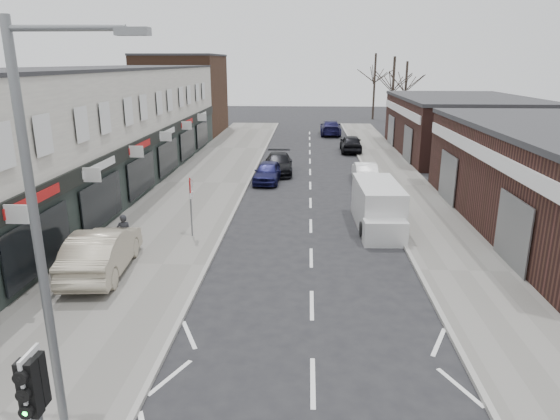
# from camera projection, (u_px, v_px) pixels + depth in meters

# --- Properties ---
(pavement_left) EXTENTS (5.50, 64.00, 0.12)m
(pavement_left) POSITION_uv_depth(u_px,v_px,m) (204.00, 183.00, 31.54)
(pavement_left) COLOR slate
(pavement_left) RESTS_ON ground
(pavement_right) EXTENTS (3.50, 64.00, 0.12)m
(pavement_right) POSITION_uv_depth(u_px,v_px,m) (403.00, 186.00, 30.88)
(pavement_right) COLOR slate
(pavement_right) RESTS_ON ground
(shop_terrace_left) EXTENTS (8.00, 41.00, 7.10)m
(shop_terrace_left) POSITION_uv_depth(u_px,v_px,m) (75.00, 133.00, 28.51)
(shop_terrace_left) COLOR silver
(shop_terrace_left) RESTS_ON ground
(brick_block_far) EXTENTS (8.00, 10.00, 8.00)m
(brick_block_far) POSITION_uv_depth(u_px,v_px,m) (183.00, 96.00, 52.78)
(brick_block_far) COLOR #4A2E20
(brick_block_far) RESTS_ON ground
(right_unit_far) EXTENTS (10.00, 16.00, 4.50)m
(right_unit_far) POSITION_uv_depth(u_px,v_px,m) (461.00, 127.00, 41.38)
(right_unit_far) COLOR #3A1E1A
(right_unit_far) RESTS_ON ground
(tree_far_a) EXTENTS (3.60, 3.60, 8.00)m
(tree_far_a) POSITION_uv_depth(u_px,v_px,m) (390.00, 131.00, 55.60)
(tree_far_a) COLOR #382D26
(tree_far_a) RESTS_ON ground
(tree_far_b) EXTENTS (3.60, 3.60, 7.50)m
(tree_far_b) POSITION_uv_depth(u_px,v_px,m) (403.00, 125.00, 61.21)
(tree_far_b) COLOR #382D26
(tree_far_b) RESTS_ON ground
(tree_far_c) EXTENTS (3.60, 3.60, 8.50)m
(tree_far_c) POSITION_uv_depth(u_px,v_px,m) (373.00, 119.00, 67.11)
(tree_far_c) COLOR #382D26
(tree_far_c) RESTS_ON ground
(traffic_light) EXTENTS (0.28, 0.60, 3.10)m
(traffic_light) POSITION_uv_depth(u_px,v_px,m) (35.00, 398.00, 7.76)
(traffic_light) COLOR slate
(traffic_light) RESTS_ON pavement_left
(street_lamp) EXTENTS (2.23, 0.22, 8.00)m
(street_lamp) POSITION_uv_depth(u_px,v_px,m) (48.00, 238.00, 8.30)
(street_lamp) COLOR slate
(street_lamp) RESTS_ON pavement_left
(warning_sign) EXTENTS (0.12, 0.80, 2.70)m
(warning_sign) POSITION_uv_depth(u_px,v_px,m) (191.00, 190.00, 21.27)
(warning_sign) COLOR slate
(warning_sign) RESTS_ON pavement_left
(white_van) EXTENTS (2.01, 5.34, 2.06)m
(white_van) POSITION_uv_depth(u_px,v_px,m) (378.00, 207.00, 23.13)
(white_van) COLOR silver
(white_van) RESTS_ON ground
(sedan_on_pavement) EXTENTS (2.17, 5.08, 1.63)m
(sedan_on_pavement) POSITION_uv_depth(u_px,v_px,m) (102.00, 251.00, 17.87)
(sedan_on_pavement) COLOR #A89C86
(sedan_on_pavement) RESTS_ON pavement_left
(pedestrian) EXTENTS (0.63, 0.48, 1.55)m
(pedestrian) POSITION_uv_depth(u_px,v_px,m) (124.00, 233.00, 19.83)
(pedestrian) COLOR black
(pedestrian) RESTS_ON pavement_left
(parked_car_left_a) EXTENTS (1.87, 4.03, 1.34)m
(parked_car_left_a) POSITION_uv_depth(u_px,v_px,m) (268.00, 172.00, 31.88)
(parked_car_left_a) COLOR #151643
(parked_car_left_a) RESTS_ON ground
(parked_car_left_b) EXTENTS (2.10, 4.74, 1.35)m
(parked_car_left_b) POSITION_uv_depth(u_px,v_px,m) (278.00, 163.00, 34.51)
(parked_car_left_b) COLOR black
(parked_car_left_b) RESTS_ON ground
(parked_car_right_a) EXTENTS (1.37, 3.90, 1.28)m
(parked_car_right_a) POSITION_uv_depth(u_px,v_px,m) (365.00, 172.00, 32.10)
(parked_car_right_a) COLOR white
(parked_car_right_a) RESTS_ON ground
(parked_car_right_b) EXTENTS (1.79, 4.35, 1.47)m
(parked_car_right_b) POSITION_uv_depth(u_px,v_px,m) (351.00, 143.00, 42.61)
(parked_car_right_b) COLOR black
(parked_car_right_b) RESTS_ON ground
(parked_car_right_c) EXTENTS (2.20, 5.28, 1.52)m
(parked_car_right_c) POSITION_uv_depth(u_px,v_px,m) (331.00, 128.00, 52.56)
(parked_car_right_c) COLOR #14123A
(parked_car_right_c) RESTS_ON ground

